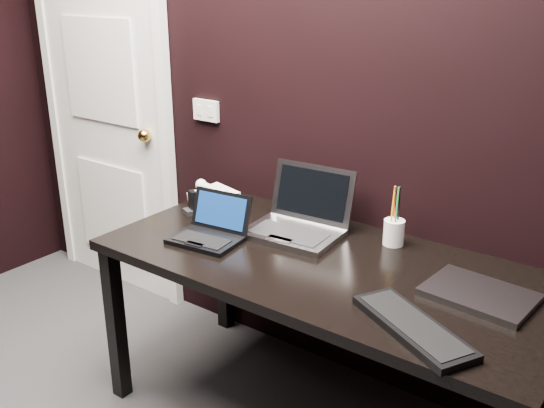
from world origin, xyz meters
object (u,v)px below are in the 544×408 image
Objects in this scene: desk at (324,279)px; pen_cup at (394,231)px; door at (106,108)px; ext_keyboard at (413,327)px; netbook at (210,231)px; desk_phone at (214,197)px; mobile_phone at (192,205)px; closed_laptop at (479,294)px; silver_laptop at (298,222)px.

desk is 0.34m from pen_cup.
door is 1.26× the size of desk.
ext_keyboard reaches higher than desk.
netbook is 1.23× the size of desk_phone.
mobile_phone is (-0.72, 0.06, 0.12)m from desk.
desk_phone is 2.30× the size of mobile_phone.
netbook reaches higher than mobile_phone.
netbook is 0.66× the size of ext_keyboard.
mobile_phone is (-1.18, 0.31, 0.03)m from ext_keyboard.
desk_phone is (-1.17, 0.44, 0.03)m from ext_keyboard.
closed_laptop reaches higher than desk.
door is at bearing 157.70° from netbook.
closed_laptop is at bearing 0.17° from mobile_phone.
ext_keyboard is 4.29× the size of mobile_phone.
mobile_phone is at bearing 146.93° from netbook.
closed_laptop is (0.77, -0.09, -0.04)m from silver_laptop.
desk is 7.15× the size of desk_phone.
door reaches higher than silver_laptop.
pen_cup reaches higher than mobile_phone.
desk_phone is at bearing -11.29° from door.
closed_laptop is 3.43× the size of mobile_phone.
desk is at bearing -116.47° from pen_cup.
desk is at bearing -4.42° from mobile_phone.
desk_phone is 1.00× the size of pen_cup.
pen_cup is (0.36, 0.13, 0.01)m from silver_laptop.
silver_laptop is (-0.22, 0.15, 0.13)m from desk.
ext_keyboard is at bearing -8.80° from netbook.
mobile_phone is at bearing -165.44° from pen_cup.
netbook is 0.94m from ext_keyboard.
netbook is at bearing -170.60° from closed_laptop.
silver_laptop reaches higher than netbook.
netbook is at bearing -147.39° from pen_cup.
netbook is at bearing -33.07° from mobile_phone.
closed_laptop is (1.02, 0.17, -0.02)m from netbook.
netbook reaches higher than ext_keyboard.
ext_keyboard is (0.68, -0.40, -0.03)m from silver_laptop.
desk is 4.79× the size of closed_laptop.
pen_cup is at bearing 63.53° from desk.
door is 20.67× the size of mobile_phone.
door is at bearing 168.71° from desk_phone.
desk is 7.14× the size of pen_cup.
pen_cup is (-0.32, 0.53, 0.04)m from ext_keyboard.
silver_laptop is 1.64× the size of desk_phone.
netbook is at bearing -22.30° from door.
mobile_phone is (-1.27, -0.00, 0.03)m from closed_laptop.
ext_keyboard is at bearing -106.51° from closed_laptop.
pen_cup is (-0.41, 0.22, 0.04)m from closed_laptop.
pen_cup is at bearing 14.56° from mobile_phone.
silver_laptop is 0.88× the size of ext_keyboard.
door reaches higher than netbook.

